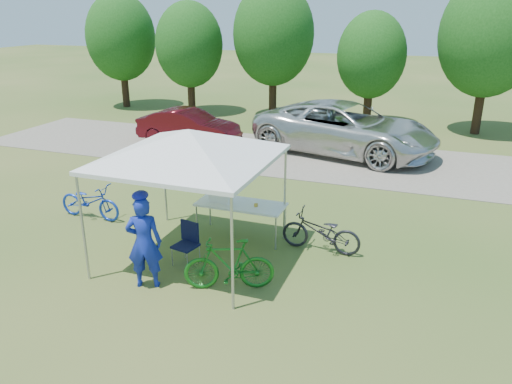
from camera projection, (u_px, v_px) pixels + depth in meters
The scene contains 14 objects.
ground at pixel (195, 257), 10.45m from camera, with size 100.00×100.00×0.00m, color #2D5119.
gravel_strip at pixel (297, 156), 17.49m from camera, with size 24.00×5.00×0.02m, color gray.
canopy at pixel (189, 133), 9.53m from camera, with size 4.53×4.53×3.00m.
treeline at pixel (331, 41), 21.69m from camera, with size 24.89×4.28×6.30m.
folding_table at pixel (241, 205), 11.11m from camera, with size 1.98×0.82×0.81m.
folding_chair at pixel (188, 239), 10.06m from camera, with size 0.52×0.54×0.87m.
cooler at pixel (221, 193), 11.18m from camera, with size 0.51×0.35×0.37m.
ice_cream_cup at pixel (256, 205), 10.92m from camera, with size 0.09×0.09×0.06m, color gold.
cyclist at pixel (144, 243), 9.08m from camera, with size 0.65×0.42×1.77m, color #13259E.
bike_blue at pixel (90, 201), 12.23m from camera, with size 0.59×1.69×0.89m, color #1332A7.
bike_green at pixel (229, 264), 9.11m from camera, with size 0.47×1.67×1.00m, color #15621B.
bike_dark at pixel (321, 232), 10.55m from camera, with size 0.59×1.71×0.90m, color black.
minivan at pixel (345, 128), 17.55m from camera, with size 2.97×6.45×1.79m, color silver.
sedan at pixel (189, 126), 18.95m from camera, with size 1.36×3.91×1.29m, color #470B11.
Camera 1 is at (4.41, -8.32, 4.91)m, focal length 35.00 mm.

